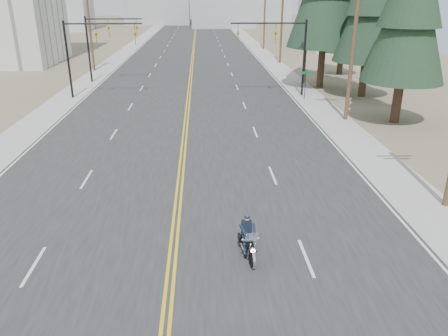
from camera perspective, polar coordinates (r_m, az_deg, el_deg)
road at (r=80.25m, az=-4.01°, el=15.19°), size 20.00×200.00×0.01m
sidewalk_left at (r=81.24m, az=-12.43°, el=14.83°), size 3.00×200.00×0.01m
sidewalk_right at (r=80.90m, az=4.46°, el=15.23°), size 3.00×200.00×0.01m
traffic_mast_left at (r=43.15m, az=-17.28°, el=15.21°), size 7.10×0.26×7.00m
traffic_mast_right at (r=42.65m, az=7.79°, el=15.88°), size 7.10×0.26×7.00m
traffic_mast_far at (r=50.99m, az=-15.55°, el=16.19°), size 6.10×0.26×7.00m
street_sign at (r=41.52m, az=10.59°, el=11.18°), size 0.90×0.06×2.62m
utility_pole_b at (r=34.76m, az=16.59°, el=15.64°), size 2.20×0.30×11.50m
utility_pole_c at (r=49.16m, az=10.77°, el=17.41°), size 2.20×0.30×11.00m
utility_pole_d at (r=63.81m, az=7.58°, el=18.75°), size 2.20×0.30×11.50m
utility_pole_e at (r=80.59m, az=5.33°, el=19.26°), size 2.20×0.30×11.00m
utility_pole_left at (r=59.43m, az=-17.15°, el=17.32°), size 2.20×0.30×10.50m
haze_bldg_b at (r=134.90m, az=-0.16°, el=20.89°), size 18.00×14.00×14.00m
haze_bldg_e at (r=161.51m, az=5.81°, el=20.58°), size 14.00×14.00×12.00m
motorcyclist at (r=16.41m, az=3.18°, el=-9.12°), size 1.08×2.09×1.57m
conifer_far at (r=56.09m, az=15.59°, el=19.48°), size 4.97×4.97×13.33m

